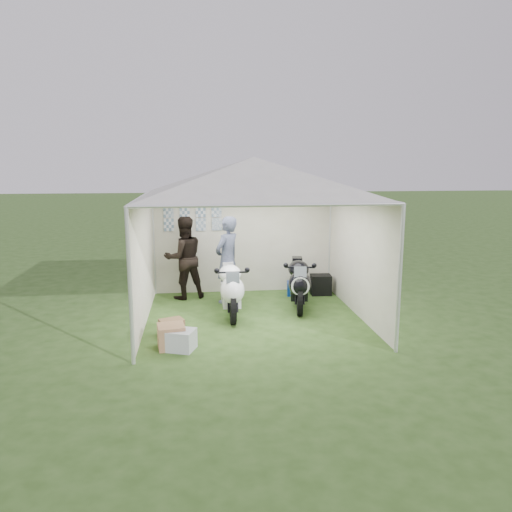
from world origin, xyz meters
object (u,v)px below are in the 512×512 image
Objects in this scene: motorcycle_black at (299,281)px; crate_1 at (171,336)px; crate_0 at (179,340)px; equipment_box at (321,285)px; canopy_tent at (253,181)px; crate_2 at (173,331)px; person_blue_jacket at (227,260)px; motorcycle_white at (231,287)px; crate_3 at (172,327)px; paddock_stand at (297,289)px; person_dark_jacket at (184,258)px.

crate_1 is (-2.46, -2.00, -0.35)m from motorcycle_black.
equipment_box is at bearing 44.74° from crate_0.
canopy_tent is 2.33m from motorcycle_black.
crate_2 is (-2.45, -1.49, -0.44)m from motorcycle_black.
canopy_tent is at bearing 62.35° from person_blue_jacket.
motorcycle_black is 4.66× the size of crate_1.
crate_0 is (-0.94, -2.65, -0.75)m from person_blue_jacket.
equipment_box is (2.09, 1.26, -0.32)m from motorcycle_white.
person_blue_jacket reaches higher than motorcycle_black.
person_blue_jacket is at bearing 60.37° from crate_3.
motorcycle_white is (-0.42, 0.21, -2.03)m from canopy_tent.
canopy_tent is 14.49× the size of crate_3.
motorcycle_black is at bearing -99.04° from paddock_stand.
person_blue_jacket is 2.23m from equipment_box.
motorcycle_black reaches higher than crate_1.
crate_3 is (-2.49, -1.35, -0.40)m from motorcycle_black.
canopy_tent is 3.12× the size of person_blue_jacket.
crate_2 is (-0.14, -2.44, -0.79)m from person_dark_jacket.
person_blue_jacket reaches higher than paddock_stand.
person_dark_jacket reaches higher than crate_2.
equipment_box reaches higher than paddock_stand.
crate_1 reaches higher than crate_0.
person_dark_jacket is at bearing 178.09° from paddock_stand.
paddock_stand is 0.56m from equipment_box.
motorcycle_white is at bearing 47.17° from crate_2.
equipment_box reaches higher than crate_1.
motorcycle_black is 1.18m from equipment_box.
person_dark_jacket is at bearing 131.18° from canopy_tent.
crate_1 is 0.65m from crate_3.
equipment_box is 1.06× the size of crate_1.
person_blue_jacket is 4.10× the size of equipment_box.
canopy_tent is 2.98m from crate_3.
person_dark_jacket reaches higher than motorcycle_black.
crate_1 is (-2.60, -2.87, 0.03)m from paddock_stand.
paddock_stand is at bearing 50.15° from crate_0.
person_dark_jacket is 3.07m from equipment_box.
crate_0 is at bearing -129.12° from motorcycle_black.
equipment_box is (3.00, -0.05, -0.67)m from person_dark_jacket.
equipment_box is 3.90m from crate_3.
crate_1 is 0.52m from crate_2.
crate_0 reaches higher than crate_2.
crate_0 is (-2.48, -2.97, 0.01)m from paddock_stand.
canopy_tent is 3.24m from equipment_box.
crate_1 is 1.53× the size of crate_2.
motorcycle_white is 5.07× the size of crate_3.
paddock_stand is at bearing 42.31° from crate_2.
person_blue_jacket is 4.36× the size of crate_1.
canopy_tent is 20.83× the size of crate_2.
crate_1 is at bearing -135.77° from canopy_tent.
crate_2 is (-1.05, -2.04, -0.81)m from person_blue_jacket.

